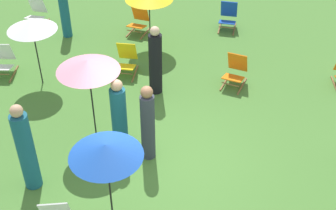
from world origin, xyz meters
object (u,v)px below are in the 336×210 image
Objects in this scene: deckchair_2 at (3,61)px; deckchair_7 at (228,17)px; person_2 at (155,62)px; deckchair_5 at (139,21)px; person_3 at (64,10)px; umbrella_4 at (88,66)px; person_4 at (119,118)px; deckchair_8 at (235,71)px; umbrella_0 at (106,150)px; person_1 at (26,149)px; umbrella_1 at (31,25)px; deckchair_1 at (126,60)px; deckchair_3 at (36,12)px; person_0 at (148,124)px.

deckchair_7 is (5.58, 3.18, 0.00)m from deckchair_2.
deckchair_5 is at bearing -114.15° from person_2.
deckchair_2 is at bearing -107.92° from person_3.
person_4 is (0.59, -0.25, -1.02)m from umbrella_4.
person_4 is (-0.41, -2.14, -0.01)m from person_2.
umbrella_0 is (-2.01, -4.71, 1.46)m from deckchair_8.
umbrella_0 is 4.28m from person_2.
deckchair_5 is at bearing 24.65° from person_1.
umbrella_1 is at bearing 134.60° from umbrella_4.
deckchair_8 is at bearing -3.43° from deckchair_2.
deckchair_1 is 1.00× the size of deckchair_3.
umbrella_0 reaches higher than deckchair_7.
deckchair_2 is 4.31m from person_4.
person_0 is at bearing -104.81° from deckchair_8.
deckchair_8 is (5.96, -2.51, 0.00)m from deckchair_3.
umbrella_4 reaches higher than deckchair_2.
person_1 is (-3.75, -3.88, 0.52)m from deckchair_8.
deckchair_3 is at bearing 157.81° from person_3.
deckchair_5 is 6.33m from person_1.
umbrella_4 is 1.14× the size of person_4.
umbrella_4 is at bearing -92.37° from deckchair_1.
deckchair_7 is at bearing 24.91° from deckchair_5.
deckchair_8 is 4.93m from umbrella_1.
person_1 reaches higher than deckchair_3.
person_1 is (-3.50, -6.81, 0.52)m from deckchair_7.
umbrella_0 is 2.14m from person_1.
person_0 reaches higher than deckchair_1.
deckchair_1 and deckchair_2 have the same top height.
person_2 is 1.02× the size of person_4.
person_2 reaches higher than deckchair_3.
deckchair_7 is 0.48× the size of person_2.
deckchair_3 and deckchair_5 have the same top height.
deckchair_8 is 4.05m from umbrella_4.
person_3 is at bearing 114.24° from umbrella_4.
deckchair_2 is 0.44× the size of person_1.
deckchair_7 is at bearing 110.95° from deckchair_8.
person_3 is (-0.10, 2.45, -0.82)m from umbrella_1.
umbrella_4 reaches higher than deckchair_7.
person_4 is (2.54, -4.57, 0.01)m from person_3.
person_0 is 5.66m from person_3.
person_0 is at bearing -65.40° from deckchair_5.
umbrella_1 is (1.22, -3.07, 1.25)m from deckchair_3.
deckchair_8 is (5.83, 0.25, 0.00)m from deckchair_2.
deckchair_1 is 0.47× the size of umbrella_1.
deckchair_7 is 6.00m from person_4.
umbrella_4 reaches higher than deckchair_8.
umbrella_1 reaches higher than person_2.
deckchair_7 is 7.68m from person_1.
umbrella_1 is 1.03× the size of person_4.
deckchair_7 is at bearing 37.88° from umbrella_1.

